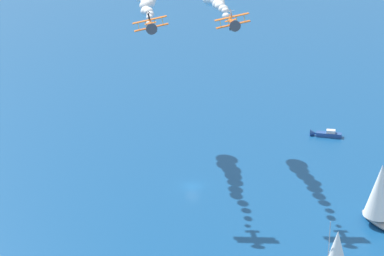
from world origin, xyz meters
name	(u,v)px	position (x,y,z in m)	size (l,w,h in m)	color
ground_plane	(192,186)	(0.00, 0.00, 0.00)	(2000.00, 2000.00, 0.00)	navy
sailboat_near_centre	(380,194)	(-39.40, 11.25, 6.47)	(8.70, 10.92, 14.17)	#9E9993
motorboat_inshore	(324,134)	(-28.30, -38.68, 0.64)	(8.33, 2.63, 2.38)	#23478C
biplane_lead	(233,23)	(-8.13, -2.03, 36.47)	(7.48, 7.10, 3.68)	orange
wingwalker_lead	(231,12)	(-7.71, -1.89, 38.58)	(1.45, 0.50, 1.53)	white
smoke_trail_lead	(213,0)	(0.54, -31.45, 36.26)	(13.53, 35.58, 4.58)	white
biplane_wingman	(151,25)	(8.34, 1.50, 35.95)	(7.48, 7.10, 3.68)	orange
wingwalker_wingman	(149,15)	(8.76, 1.63, 38.10)	(0.90, 0.35, 1.79)	black
smoke_trail_wingman	(146,0)	(17.31, -30.48, 35.87)	(13.59, 39.17, 5.07)	white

